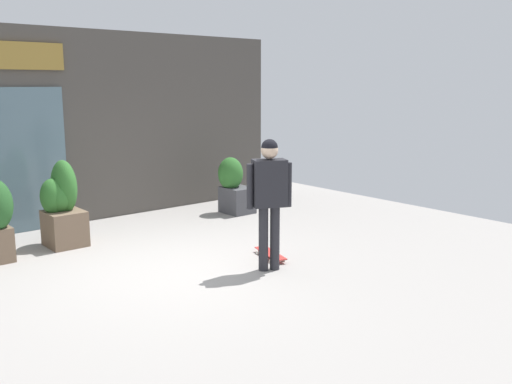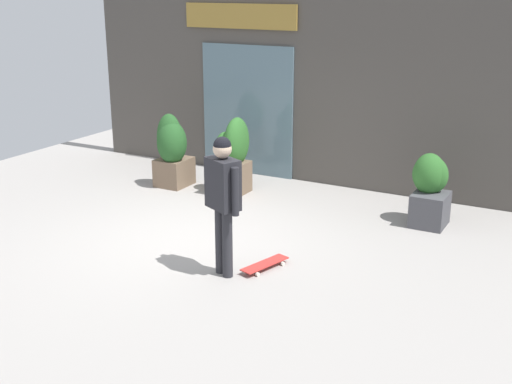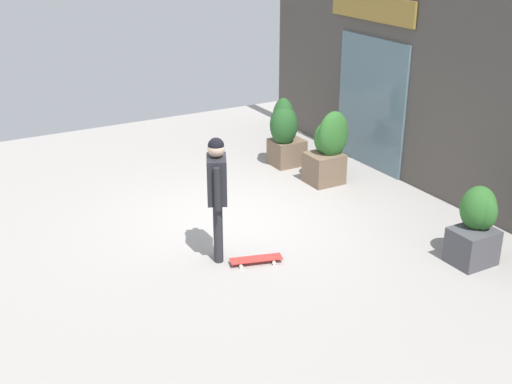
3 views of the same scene
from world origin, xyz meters
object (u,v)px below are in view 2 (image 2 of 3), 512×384
planter_box_left (430,187)px  planter_box_right (172,150)px  skateboard (265,264)px  skateboarder (223,191)px  planter_box_mid (232,156)px

planter_box_left → planter_box_right: size_ratio=0.82×
skateboard → planter_box_right: (-3.14, 2.38, 0.61)m
skateboard → planter_box_right: bearing=69.1°
skateboarder → planter_box_mid: bearing=54.2°
skateboarder → skateboard: bearing=-18.3°
planter_box_left → planter_box_right: 4.54m
skateboarder → planter_box_left: 3.58m
planter_box_right → planter_box_mid: planter_box_right is taller
skateboarder → planter_box_right: 3.94m
planter_box_right → planter_box_left: bearing=3.8°
skateboarder → planter_box_right: size_ratio=1.34×
planter_box_right → planter_box_mid: size_ratio=1.00×
skateboard → planter_box_right: 3.98m
planter_box_left → planter_box_mid: 3.43m
skateboarder → planter_box_mid: size_ratio=1.34×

